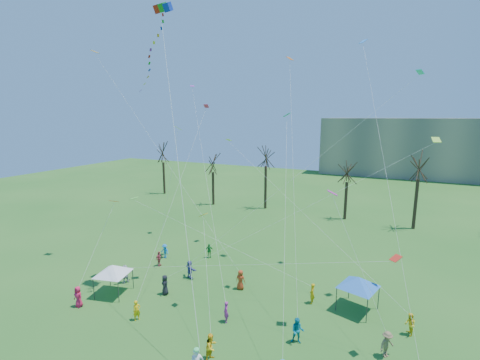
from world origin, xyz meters
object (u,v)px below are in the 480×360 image
at_px(big_box_kite, 155,55).
at_px(canopy_tent_blue, 359,282).
at_px(distant_building, 446,149).
at_px(canopy_tent_white, 113,269).

distance_m(big_box_kite, canopy_tent_blue, 24.26).
bearing_deg(distant_building, canopy_tent_blue, -100.39).
bearing_deg(distant_building, big_box_kite, -111.01).
relative_size(big_box_kite, canopy_tent_white, 6.96).
xyz_separation_m(distant_building, canopy_tent_blue, (-13.13, -71.65, -5.08)).
bearing_deg(canopy_tent_white, big_box_kite, 32.18).
bearing_deg(big_box_kite, canopy_tent_white, -147.82).
xyz_separation_m(big_box_kite, canopy_tent_blue, (15.98, 4.13, -17.78)).
bearing_deg(distant_building, canopy_tent_white, -112.80).
bearing_deg(canopy_tent_white, canopy_tent_blue, 18.19).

